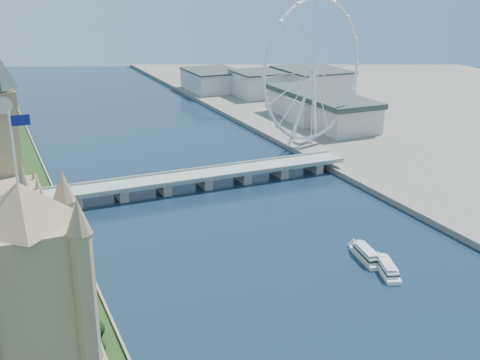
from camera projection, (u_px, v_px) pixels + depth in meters
victoria_tower at (39, 352)px, 148.81m from camera, size 28.16×28.16×112.00m
parliament_range at (34, 276)px, 262.63m from camera, size 24.00×200.00×70.00m
big_ben at (4, 118)px, 340.64m from camera, size 20.02×20.02×110.00m
westminster_bridge at (204, 178)px, 428.06m from camera, size 220.00×22.00×9.50m
london_eye at (314, 71)px, 502.13m from camera, size 113.60×39.12×124.30m
county_hall at (320, 124)px, 609.83m from camera, size 54.00×144.00×35.00m
city_skyline at (154, 96)px, 664.90m from camera, size 505.00×280.00×32.00m
tour_boat_near at (366, 259)px, 319.36m from camera, size 13.26×31.65×6.80m
tour_boat_far at (387, 273)px, 304.67m from camera, size 16.99×30.28×6.51m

